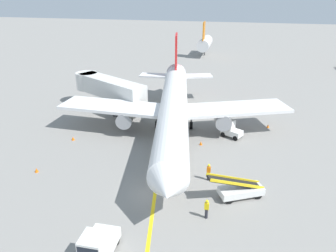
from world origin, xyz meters
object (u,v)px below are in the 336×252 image
(belt_loader_forward_hold, at_px, (240,189))
(ground_crew_wing_walker, at_px, (209,172))
(jet_bridge, at_px, (105,87))
(airliner, at_px, (174,107))
(safety_cone_tail_area, at_px, (155,148))
(baggage_tug_near_wing, at_px, (231,130))
(ground_crew_marshaller, at_px, (207,208))
(safety_cone_nose_right, at_px, (36,170))
(pushback_tug, at_px, (97,247))
(safety_cone_wingtip_right, at_px, (201,143))
(safety_cone_nose_left, at_px, (268,126))
(safety_cone_wingtip_left, at_px, (73,138))

(belt_loader_forward_hold, xyz_separation_m, ground_crew_wing_walker, (-2.89, 2.03, 0.13))
(jet_bridge, bearing_deg, airliner, -27.43)
(safety_cone_tail_area, bearing_deg, jet_bridge, 133.87)
(jet_bridge, bearing_deg, ground_crew_wing_walker, -42.77)
(baggage_tug_near_wing, bearing_deg, ground_crew_marshaller, -94.47)
(jet_bridge, xyz_separation_m, safety_cone_nose_right, (0.01, -17.57, -3.32))
(pushback_tug, distance_m, ground_crew_wing_walker, 12.64)
(pushback_tug, bearing_deg, ground_crew_wing_walker, 60.71)
(ground_crew_marshaller, xyz_separation_m, safety_cone_nose_right, (-16.93, 3.11, -0.69))
(pushback_tug, relative_size, ground_crew_marshaller, 2.13)
(safety_cone_nose_right, bearing_deg, jet_bridge, 90.04)
(safety_cone_wingtip_right, height_order, safety_cone_tail_area, same)
(belt_loader_forward_hold, relative_size, safety_cone_nose_left, 11.43)
(airliner, relative_size, safety_cone_wingtip_right, 80.01)
(baggage_tug_near_wing, xyz_separation_m, safety_cone_wingtip_left, (-18.10, -5.02, -0.71))
(safety_cone_wingtip_left, height_order, safety_cone_tail_area, same)
(belt_loader_forward_hold, xyz_separation_m, safety_cone_wingtip_right, (-4.48, 9.11, -0.56))
(ground_crew_wing_walker, bearing_deg, safety_cone_tail_area, 143.46)
(jet_bridge, bearing_deg, safety_cone_tail_area, -46.13)
(safety_cone_wingtip_right, bearing_deg, airliner, 147.29)
(safety_cone_nose_right, bearing_deg, ground_crew_wing_walker, 7.87)
(baggage_tug_near_wing, xyz_separation_m, belt_loader_forward_hold, (1.27, -12.05, -0.15))
(pushback_tug, relative_size, safety_cone_nose_left, 8.24)
(belt_loader_forward_hold, xyz_separation_m, safety_cone_nose_left, (3.31, 15.87, -0.56))
(pushback_tug, height_order, safety_cone_wingtip_left, pushback_tug)
(baggage_tug_near_wing, height_order, safety_cone_nose_right, baggage_tug_near_wing)
(safety_cone_nose_right, bearing_deg, safety_cone_wingtip_right, 32.12)
(safety_cone_wingtip_right, bearing_deg, safety_cone_wingtip_left, -172.03)
(safety_cone_wingtip_left, distance_m, safety_cone_tail_area, 10.11)
(safety_cone_wingtip_left, xyz_separation_m, safety_cone_tail_area, (10.11, -0.28, 0.00))
(safety_cone_wingtip_right, relative_size, safety_cone_tail_area, 1.00)
(safety_cone_wingtip_left, xyz_separation_m, safety_cone_wingtip_right, (14.89, 2.08, 0.00))
(safety_cone_wingtip_right, bearing_deg, jet_bridge, 151.21)
(ground_crew_marshaller, height_order, safety_cone_nose_right, ground_crew_marshaller)
(jet_bridge, distance_m, safety_cone_tail_area, 15.03)
(airliner, height_order, safety_cone_wingtip_right, airliner)
(baggage_tug_near_wing, bearing_deg, safety_cone_nose_left, 39.80)
(airliner, bearing_deg, safety_cone_wingtip_left, -158.28)
(airliner, xyz_separation_m, ground_crew_wing_walker, (5.29, -9.46, -2.51))
(belt_loader_forward_hold, distance_m, safety_cone_nose_right, 19.41)
(ground_crew_wing_walker, relative_size, safety_cone_nose_left, 3.86)
(pushback_tug, xyz_separation_m, ground_crew_wing_walker, (6.18, 11.02, -0.08))
(safety_cone_nose_left, distance_m, safety_cone_wingtip_left, 24.35)
(jet_bridge, distance_m, belt_loader_forward_hold, 26.17)
(jet_bridge, bearing_deg, belt_loader_forward_hold, -41.73)
(jet_bridge, height_order, safety_cone_nose_left, jet_bridge)
(belt_loader_forward_hold, distance_m, ground_crew_wing_walker, 3.53)
(airliner, distance_m, safety_cone_tail_area, 5.81)
(safety_cone_tail_area, bearing_deg, ground_crew_marshaller, -56.13)
(safety_cone_wingtip_left, bearing_deg, ground_crew_wing_walker, -16.87)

